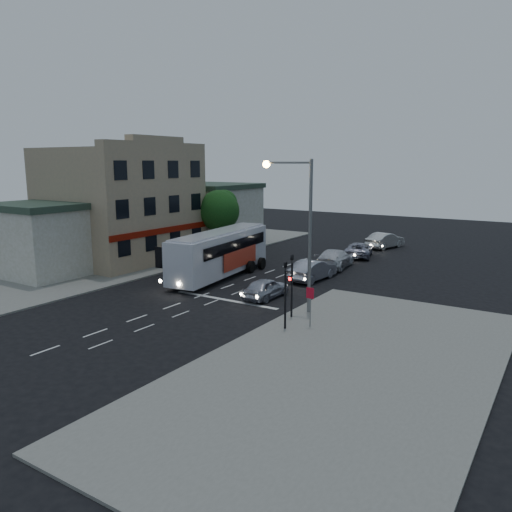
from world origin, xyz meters
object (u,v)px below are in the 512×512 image
Objects in this scene: car_sedan_a at (313,270)px; car_extra at (385,240)px; traffic_signal_side at (285,287)px; street_tree at (219,209)px; traffic_signal_main at (292,278)px; streetlight at (300,218)px; regulatory_sign at (310,301)px; tour_bus at (220,252)px; car_suv at (266,288)px; car_sedan_c at (359,250)px; car_sedan_b at (335,259)px.

car_extra reaches higher than car_sedan_a.
traffic_signal_side is 0.66× the size of street_tree.
traffic_signal_main is 0.46× the size of streetlight.
streetlight is at bearing 128.75° from regulatory_sign.
car_suv is at bearing -36.05° from tour_bus.
car_suv is 0.81× the size of car_sedan_c.
car_suv is at bearing 142.65° from regulatory_sign.
car_extra is 28.11m from regulatory_sign.
traffic_signal_side is 1.61m from regulatory_sign.
traffic_signal_main is (3.81, -20.44, 1.72)m from car_sedan_c.
car_sedan_c is at bearing 100.55° from traffic_signal_main.
traffic_signal_side is at bearing 131.47° from car_suv.
streetlight is (3.05, -25.21, 4.91)m from car_extra.
tour_bus is 3.00× the size of car_suv.
tour_bus is 21.21m from car_extra.
car_sedan_a is 0.87× the size of car_sedan_b.
car_suv is 0.81× the size of car_extra.
streetlight is at bearing 100.20° from traffic_signal_main.
regulatory_sign is 0.35× the size of street_tree.
car_suv is at bearing 83.19° from car_sedan_b.
car_sedan_a is 0.97× the size of car_extra.
car_sedan_c is at bearing 101.36° from traffic_signal_side.
car_sedan_a is at bearing 87.49° from car_sedan_b.
tour_bus is 2.96× the size of traffic_signal_main.
car_sedan_b is 14.39m from streetlight.
tour_bus is 2.51× the size of car_sedan_a.
traffic_signal_side reaches higher than tour_bus.
traffic_signal_side is at bearing 97.62° from car_sedan_b.
traffic_signal_side is at bearing 111.99° from car_extra.
car_suv is 0.73× the size of car_sedan_b.
car_suv is 0.99× the size of traffic_signal_side.
streetlight is at bearing 97.40° from car_sedan_b.
car_sedan_a is 0.96× the size of car_sedan_c.
traffic_signal_main is at bearing 111.10° from car_extra.
streetlight reaches higher than traffic_signal_side.
street_tree is (-12.22, 11.22, 3.81)m from car_suv.
regulatory_sign is at bearing -51.25° from streetlight.
traffic_signal_main is (3.25, -9.36, 1.62)m from car_sedan_a.
traffic_signal_side reaches higher than car_sedan_b.
car_sedan_c is (-0.12, 5.93, -0.11)m from car_sedan_b.
car_sedan_b is at bearing -88.69° from car_suv.
tour_bus reaches higher than car_extra.
car_suv is 6.81m from traffic_signal_side.
car_sedan_a is at bearing 109.22° from traffic_signal_side.
tour_bus is 13.61m from traffic_signal_side.
car_sedan_c is 22.17m from regulatory_sign.
car_sedan_b is 12.68m from street_tree.
traffic_signal_main is at bearing -40.47° from tour_bus.
streetlight is (3.33, -1.60, 5.04)m from car_suv.
tour_bus is at bearing 152.22° from streetlight.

